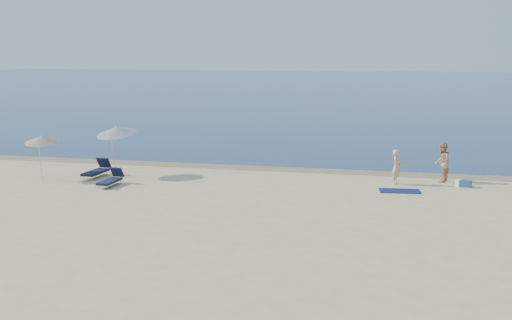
{
  "coord_description": "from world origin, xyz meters",
  "views": [
    {
      "loc": [
        4.26,
        -11.65,
        5.84
      ],
      "look_at": [
        -2.24,
        16.0,
        1.0
      ],
      "focal_mm": 45.0,
      "sensor_mm": 36.0,
      "label": 1
    }
  ],
  "objects_px": {
    "person_right": "(442,162)",
    "blue_cooler": "(466,184)",
    "person_left": "(397,167)",
    "umbrella_near": "(116,131)"
  },
  "relations": [
    {
      "from": "person_left",
      "to": "blue_cooler",
      "type": "height_order",
      "value": "person_left"
    },
    {
      "from": "person_left",
      "to": "person_right",
      "type": "relative_size",
      "value": 0.87
    },
    {
      "from": "person_left",
      "to": "person_right",
      "type": "height_order",
      "value": "person_right"
    },
    {
      "from": "person_right",
      "to": "blue_cooler",
      "type": "height_order",
      "value": "person_right"
    },
    {
      "from": "umbrella_near",
      "to": "person_left",
      "type": "bearing_deg",
      "value": 17.34
    },
    {
      "from": "blue_cooler",
      "to": "person_right",
      "type": "bearing_deg",
      "value": 152.66
    },
    {
      "from": "person_left",
      "to": "umbrella_near",
      "type": "xyz_separation_m",
      "value": [
        -12.95,
        -0.89,
        1.36
      ]
    },
    {
      "from": "person_right",
      "to": "umbrella_near",
      "type": "height_order",
      "value": "umbrella_near"
    },
    {
      "from": "person_right",
      "to": "person_left",
      "type": "bearing_deg",
      "value": -50.45
    },
    {
      "from": "person_right",
      "to": "blue_cooler",
      "type": "distance_m",
      "value": 1.58
    }
  ]
}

